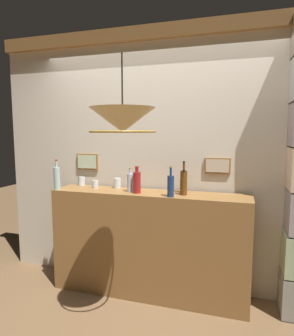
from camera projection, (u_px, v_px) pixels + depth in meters
panelled_rear_partition at (156, 153)px, 3.18m from camera, size 3.61×0.15×2.74m
bar_shelf_unit at (148, 244)px, 3.03m from camera, size 1.99×0.39×1.07m
liquor_bottle_amaro at (130, 182)px, 2.98m from camera, size 0.06×0.06×0.25m
liquor_bottle_gin at (57, 178)px, 3.09m from camera, size 0.07×0.07×0.31m
liquor_bottle_vodka at (137, 182)px, 2.91m from camera, size 0.08×0.08×0.27m
liquor_bottle_rum at (171, 186)px, 2.74m from camera, size 0.06×0.06×0.29m
liquor_bottle_tequila at (184, 181)px, 2.93m from camera, size 0.07×0.07×0.31m
liquor_bottle_vermouth at (184, 186)px, 2.83m from camera, size 0.07×0.07×0.24m
glass_tumbler_rocks at (117, 183)px, 3.18m from camera, size 0.08×0.08×0.11m
glass_tumbler_highball at (82, 181)px, 3.34m from camera, size 0.08×0.08×0.10m
glass_tumbler_shot at (95, 184)px, 3.19m from camera, size 0.07×0.07×0.08m
pendant_lamp at (123, 121)px, 2.16m from camera, size 0.49×0.49×0.57m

